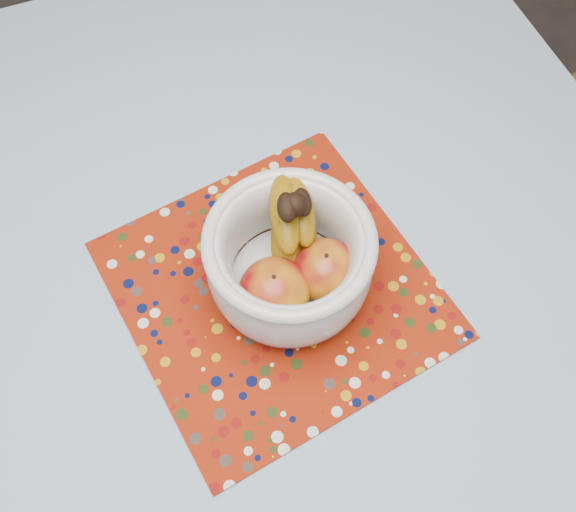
{
  "coord_description": "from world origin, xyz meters",
  "views": [
    {
      "loc": [
        -0.03,
        -0.36,
        1.56
      ],
      "look_at": [
        0.11,
        0.0,
        0.84
      ],
      "focal_mm": 42.0,
      "sensor_mm": 36.0,
      "label": 1
    }
  ],
  "objects": [
    {
      "name": "fruit_bowl",
      "position": [
        0.11,
        0.0,
        0.84
      ],
      "size": [
        0.21,
        0.21,
        0.17
      ],
      "color": "silver",
      "rests_on": "placemat"
    },
    {
      "name": "table",
      "position": [
        0.0,
        0.0,
        0.67
      ],
      "size": [
        1.2,
        1.2,
        0.75
      ],
      "color": "brown",
      "rests_on": "ground"
    },
    {
      "name": "tablecloth",
      "position": [
        0.0,
        0.0,
        0.76
      ],
      "size": [
        1.32,
        1.32,
        0.01
      ],
      "primitive_type": "cube",
      "color": "slate",
      "rests_on": "table"
    },
    {
      "name": "placemat",
      "position": [
        0.09,
        -0.0,
        0.76
      ],
      "size": [
        0.44,
        0.44,
        0.0
      ],
      "primitive_type": "cube",
      "rotation": [
        0.0,
        0.0,
        0.16
      ],
      "color": "maroon",
      "rests_on": "tablecloth"
    }
  ]
}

